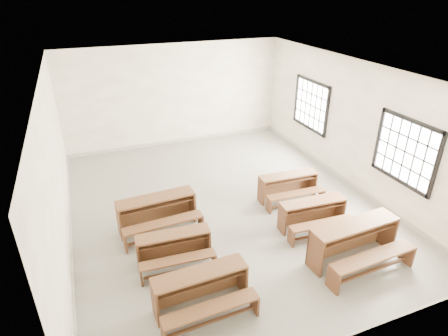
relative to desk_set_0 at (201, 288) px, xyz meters
name	(u,v)px	position (x,y,z in m)	size (l,w,h in m)	color
room	(228,120)	(1.59, 2.81, 1.73)	(8.50, 8.50, 3.20)	slate
desk_set_0	(201,288)	(0.00, 0.00, 0.00)	(1.58, 0.86, 0.70)	brown
desk_set_1	(174,246)	(-0.13, 1.26, -0.04)	(1.44, 0.81, 0.63)	brown
desk_set_2	(157,211)	(-0.17, 2.47, 0.03)	(1.72, 0.96, 0.75)	brown
desk_set_3	(355,240)	(3.09, 0.05, 0.06)	(1.83, 1.01, 0.81)	brown
desk_set_4	(313,213)	(2.96, 1.25, -0.03)	(1.50, 0.85, 0.66)	brown
desk_set_5	(289,185)	(3.09, 2.51, -0.03)	(1.49, 0.82, 0.66)	brown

